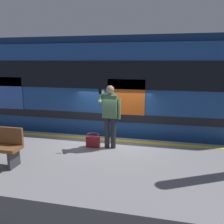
% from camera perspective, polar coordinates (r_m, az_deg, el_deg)
% --- Properties ---
extents(ground_plane, '(23.42, 23.42, 0.00)m').
position_cam_1_polar(ground_plane, '(8.35, -0.20, -13.00)').
color(ground_plane, '#3D3D3F').
extents(platform, '(14.48, 3.87, 1.09)m').
position_cam_1_polar(platform, '(6.43, -4.37, -15.68)').
color(platform, gray).
rests_on(platform, ground).
extents(safety_line, '(14.19, 0.16, 0.01)m').
position_cam_1_polar(safety_line, '(7.67, -0.73, -6.53)').
color(safety_line, yellow).
rests_on(safety_line, platform).
extents(track_rail_near, '(18.82, 0.08, 0.16)m').
position_cam_1_polar(track_rail_near, '(9.29, 1.38, -9.79)').
color(track_rail_near, slate).
rests_on(track_rail_near, ground).
extents(track_rail_far, '(18.82, 0.08, 0.16)m').
position_cam_1_polar(track_rail_far, '(10.61, 2.99, -6.97)').
color(track_rail_far, slate).
rests_on(track_rail_far, ground).
extents(train_carriage, '(12.54, 2.86, 4.15)m').
position_cam_1_polar(train_carriage, '(9.86, -7.94, 6.58)').
color(train_carriage, '#1E478C').
rests_on(train_carriage, ground).
extents(passenger, '(0.57, 0.55, 1.77)m').
position_cam_1_polar(passenger, '(6.74, -0.41, 0.10)').
color(passenger, '#262628').
rests_on(passenger, platform).
extents(handbag, '(0.39, 0.35, 0.38)m').
position_cam_1_polar(handbag, '(7.04, -4.45, -6.76)').
color(handbag, maroon).
rests_on(handbag, platform).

